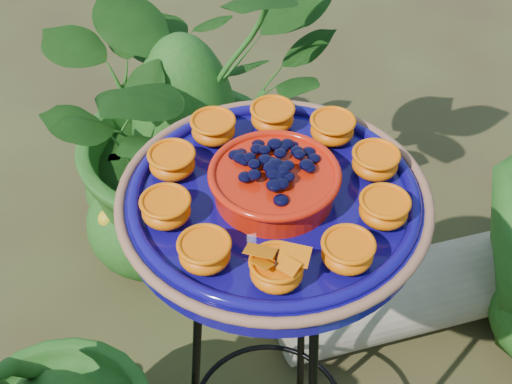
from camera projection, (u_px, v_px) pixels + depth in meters
tripod_stand at (270, 347)px, 1.25m from camera, size 0.39×0.39×0.84m
feeder_dish at (274, 196)px, 1.00m from camera, size 0.54×0.54×0.10m
driftwood_log at (402, 294)px, 1.84m from camera, size 0.68×0.47×0.22m
shrub_back_left at (185, 110)px, 1.83m from camera, size 1.07×1.09×0.91m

